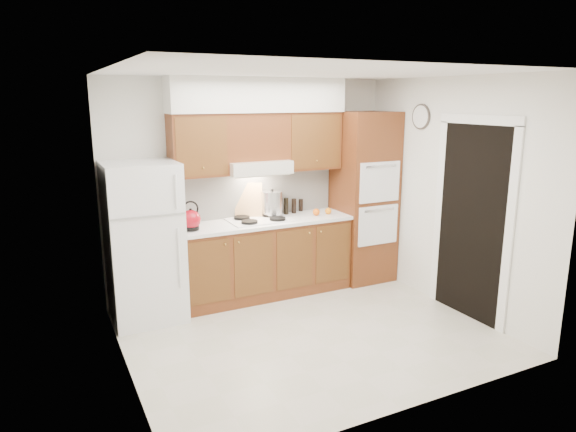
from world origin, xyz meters
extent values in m
plane|color=beige|center=(0.00, 0.00, 0.00)|extent=(3.60, 3.60, 0.00)
plane|color=white|center=(0.00, 0.00, 2.60)|extent=(3.60, 3.60, 0.00)
cube|color=silver|center=(0.00, 1.50, 1.30)|extent=(3.60, 0.02, 2.60)
cube|color=silver|center=(-1.80, 0.00, 1.30)|extent=(0.02, 3.00, 2.60)
cube|color=silver|center=(1.80, 0.00, 1.30)|extent=(0.02, 3.00, 2.60)
cube|color=white|center=(-1.41, 1.14, 0.86)|extent=(0.75, 0.72, 1.72)
cube|color=brown|center=(0.02, 1.20, 0.45)|extent=(2.11, 0.60, 0.90)
cube|color=white|center=(0.03, 1.19, 0.92)|extent=(2.13, 0.62, 0.04)
cube|color=white|center=(0.02, 1.49, 1.22)|extent=(2.11, 0.03, 0.56)
cube|color=brown|center=(1.44, 1.18, 1.10)|extent=(0.70, 0.65, 2.20)
cube|color=brown|center=(-0.71, 1.33, 1.85)|extent=(0.63, 0.33, 0.70)
cube|color=brown|center=(0.72, 1.33, 1.85)|extent=(0.73, 0.33, 0.70)
cube|color=silver|center=(-0.02, 1.27, 1.57)|extent=(0.75, 0.45, 0.15)
cube|color=brown|center=(-0.02, 1.33, 1.92)|extent=(0.75, 0.33, 0.55)
cube|color=silver|center=(0.03, 1.32, 2.40)|extent=(2.13, 0.36, 0.40)
cube|color=white|center=(-0.02, 1.21, 0.95)|extent=(0.74, 0.50, 0.01)
cube|color=black|center=(1.79, -0.35, 1.05)|extent=(0.02, 0.90, 2.10)
cylinder|color=#3F3833|center=(1.79, 0.55, 2.15)|extent=(0.02, 0.30, 0.30)
sphere|color=maroon|center=(-0.89, 1.11, 1.06)|extent=(0.26, 0.26, 0.22)
cube|color=tan|center=(-0.07, 1.43, 1.14)|extent=(0.35, 0.23, 0.44)
cylinder|color=silver|center=(0.20, 1.34, 1.11)|extent=(0.34, 0.34, 0.28)
cylinder|color=black|center=(0.41, 1.37, 1.04)|extent=(0.08, 0.08, 0.21)
cylinder|color=black|center=(0.52, 1.38, 1.03)|extent=(0.07, 0.07, 0.19)
cylinder|color=black|center=(0.66, 1.45, 1.02)|extent=(0.06, 0.06, 0.16)
sphere|color=orange|center=(0.88, 1.13, 0.98)|extent=(0.10, 0.10, 0.08)
sphere|color=#FF570D|center=(0.71, 1.13, 0.98)|extent=(0.11, 0.11, 0.09)
camera|label=1|loc=(-2.38, -4.27, 2.37)|focal=32.00mm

